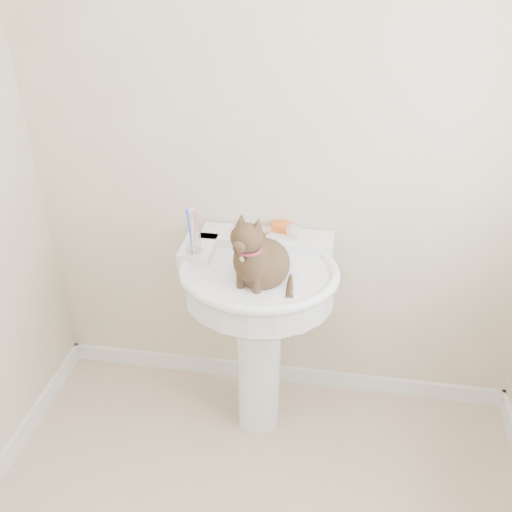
% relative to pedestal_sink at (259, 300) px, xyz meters
% --- Properties ---
extents(wall_back, '(2.20, 0.00, 2.50)m').
position_rel_pedestal_sink_xyz_m(wall_back, '(0.06, 0.29, 0.55)').
color(wall_back, '#C5B896').
rests_on(wall_back, ground).
extents(baseboard_back, '(2.20, 0.02, 0.09)m').
position_rel_pedestal_sink_xyz_m(baseboard_back, '(0.06, 0.28, -0.66)').
color(baseboard_back, white).
rests_on(baseboard_back, floor).
extents(pedestal_sink, '(0.65, 0.64, 0.89)m').
position_rel_pedestal_sink_xyz_m(pedestal_sink, '(0.00, 0.00, 0.00)').
color(pedestal_sink, white).
rests_on(pedestal_sink, floor).
extents(faucet, '(0.28, 0.12, 0.14)m').
position_rel_pedestal_sink_xyz_m(faucet, '(0.00, 0.16, 0.23)').
color(faucet, silver).
rests_on(faucet, pedestal_sink).
extents(soap_bar, '(0.10, 0.07, 0.03)m').
position_rel_pedestal_sink_xyz_m(soap_bar, '(0.06, 0.25, 0.21)').
color(soap_bar, '#E75B1A').
rests_on(soap_bar, pedestal_sink).
extents(toothbrush_cup, '(0.07, 0.07, 0.18)m').
position_rel_pedestal_sink_xyz_m(toothbrush_cup, '(-0.26, 0.02, 0.24)').
color(toothbrush_cup, silver).
rests_on(toothbrush_cup, pedestal_sink).
extents(cat, '(0.23, 0.29, 0.42)m').
position_rel_pedestal_sink_xyz_m(cat, '(0.02, -0.08, 0.24)').
color(cat, brown).
rests_on(cat, pedestal_sink).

